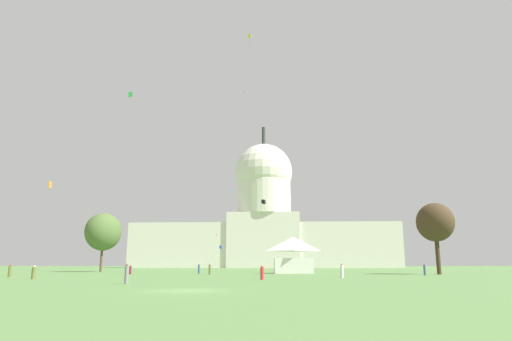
{
  "coord_description": "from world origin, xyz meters",
  "views": [
    {
      "loc": [
        5.99,
        -28.89,
        1.65
      ],
      "look_at": [
        -0.63,
        85.1,
        25.7
      ],
      "focal_mm": 31.27,
      "sensor_mm": 36.0,
      "label": 1
    }
  ],
  "objects_px": {
    "event_tent": "(293,255)",
    "tree_east_far": "(435,223)",
    "person_olive_mid_center": "(210,269)",
    "kite_blue_low": "(221,247)",
    "person_red_mid_right": "(262,273)",
    "kite_pink_high": "(245,92)",
    "kite_violet_mid": "(232,187)",
    "person_olive_near_tent": "(10,271)",
    "kite_black_mid": "(264,202)",
    "kite_green_high": "(131,94)",
    "capitol_building": "(264,223)",
    "person_denim_lawn_far_right": "(425,270)",
    "kite_orange_low": "(50,185)",
    "person_maroon_back_left": "(130,270)",
    "kite_white_high": "(259,180)",
    "person_grey_back_right": "(127,274)",
    "tree_west_mid": "(103,232)",
    "person_olive_back_center": "(34,273)",
    "person_white_mid_left": "(342,271)",
    "kite_yellow_high": "(250,37)",
    "kite_red_low": "(218,235)",
    "person_denim_near_tree_east": "(199,269)"
  },
  "relations": [
    {
      "from": "person_grey_back_right",
      "to": "person_red_mid_right",
      "type": "distance_m",
      "value": 15.75
    },
    {
      "from": "person_olive_near_tent",
      "to": "kite_green_high",
      "type": "distance_m",
      "value": 47.15
    },
    {
      "from": "tree_east_far",
      "to": "kite_yellow_high",
      "type": "xyz_separation_m",
      "value": [
        -32.48,
        11.2,
        41.43
      ]
    },
    {
      "from": "person_olive_near_tent",
      "to": "kite_yellow_high",
      "type": "xyz_separation_m",
      "value": [
        29.15,
        30.65,
        49.24
      ]
    },
    {
      "from": "capitol_building",
      "to": "kite_blue_low",
      "type": "distance_m",
      "value": 48.3
    },
    {
      "from": "kite_green_high",
      "to": "person_red_mid_right",
      "type": "bearing_deg",
      "value": 177.72
    },
    {
      "from": "person_maroon_back_left",
      "to": "kite_white_high",
      "type": "bearing_deg",
      "value": -29.75
    },
    {
      "from": "kite_orange_low",
      "to": "kite_red_low",
      "type": "relative_size",
      "value": 0.68
    },
    {
      "from": "tree_west_mid",
      "to": "event_tent",
      "type": "bearing_deg",
      "value": -18.96
    },
    {
      "from": "kite_black_mid",
      "to": "kite_violet_mid",
      "type": "bearing_deg",
      "value": 9.93
    },
    {
      "from": "person_olive_back_center",
      "to": "kite_blue_low",
      "type": "distance_m",
      "value": 125.06
    },
    {
      "from": "kite_green_high",
      "to": "kite_orange_low",
      "type": "bearing_deg",
      "value": 141.43
    },
    {
      "from": "person_maroon_back_left",
      "to": "person_red_mid_right",
      "type": "height_order",
      "value": "person_red_mid_right"
    },
    {
      "from": "person_olive_mid_center",
      "to": "kite_black_mid",
      "type": "xyz_separation_m",
      "value": [
        6.58,
        55.77,
        18.81
      ]
    },
    {
      "from": "kite_violet_mid",
      "to": "person_red_mid_right",
      "type": "bearing_deg",
      "value": 82.17
    },
    {
      "from": "event_tent",
      "to": "kite_black_mid",
      "type": "height_order",
      "value": "kite_black_mid"
    },
    {
      "from": "tree_west_mid",
      "to": "person_olive_back_center",
      "type": "height_order",
      "value": "tree_west_mid"
    },
    {
      "from": "person_white_mid_left",
      "to": "kite_yellow_high",
      "type": "xyz_separation_m",
      "value": [
        -13.77,
        32.25,
        49.2
      ]
    },
    {
      "from": "person_denim_near_tree_east",
      "to": "kite_green_high",
      "type": "distance_m",
      "value": 40.93
    },
    {
      "from": "capitol_building",
      "to": "kite_violet_mid",
      "type": "xyz_separation_m",
      "value": [
        -6.39,
        -84.26,
        3.38
      ]
    },
    {
      "from": "person_grey_back_right",
      "to": "person_red_mid_right",
      "type": "xyz_separation_m",
      "value": [
        11.12,
        11.15,
        -0.1
      ]
    },
    {
      "from": "person_olive_near_tent",
      "to": "kite_yellow_high",
      "type": "relative_size",
      "value": 0.59
    },
    {
      "from": "kite_black_mid",
      "to": "kite_red_low",
      "type": "relative_size",
      "value": 2.11
    },
    {
      "from": "tree_west_mid",
      "to": "kite_white_high",
      "type": "distance_m",
      "value": 91.67
    },
    {
      "from": "person_maroon_back_left",
      "to": "kite_white_high",
      "type": "xyz_separation_m",
      "value": [
        15.91,
        106.18,
        34.7
      ]
    },
    {
      "from": "person_denim_lawn_far_right",
      "to": "capitol_building",
      "type": "bearing_deg",
      "value": 83.62
    },
    {
      "from": "tree_west_mid",
      "to": "person_maroon_back_left",
      "type": "height_order",
      "value": "tree_west_mid"
    },
    {
      "from": "kite_violet_mid",
      "to": "person_olive_near_tent",
      "type": "bearing_deg",
      "value": 58.32
    },
    {
      "from": "person_olive_mid_center",
      "to": "kite_blue_low",
      "type": "relative_size",
      "value": 0.46
    },
    {
      "from": "kite_green_high",
      "to": "kite_red_low",
      "type": "height_order",
      "value": "kite_green_high"
    },
    {
      "from": "capitol_building",
      "to": "kite_violet_mid",
      "type": "relative_size",
      "value": 50.36
    },
    {
      "from": "person_grey_back_right",
      "to": "kite_blue_low",
      "type": "relative_size",
      "value": 0.46
    },
    {
      "from": "tree_west_mid",
      "to": "kite_red_low",
      "type": "bearing_deg",
      "value": 82.7
    },
    {
      "from": "person_olive_mid_center",
      "to": "kite_black_mid",
      "type": "distance_m",
      "value": 59.22
    },
    {
      "from": "tree_west_mid",
      "to": "person_red_mid_right",
      "type": "bearing_deg",
      "value": -52.07
    },
    {
      "from": "person_denim_near_tree_east",
      "to": "kite_yellow_high",
      "type": "distance_m",
      "value": 50.62
    },
    {
      "from": "kite_black_mid",
      "to": "kite_orange_low",
      "type": "height_order",
      "value": "kite_black_mid"
    },
    {
      "from": "person_red_mid_right",
      "to": "kite_red_low",
      "type": "distance_m",
      "value": 145.37
    },
    {
      "from": "person_red_mid_right",
      "to": "kite_blue_low",
      "type": "distance_m",
      "value": 126.63
    },
    {
      "from": "person_grey_back_right",
      "to": "kite_black_mid",
      "type": "relative_size",
      "value": 0.57
    },
    {
      "from": "person_maroon_back_left",
      "to": "kite_red_low",
      "type": "xyz_separation_m",
      "value": [
        -2.72,
        118.26,
        13.07
      ]
    },
    {
      "from": "person_denim_near_tree_east",
      "to": "person_olive_mid_center",
      "type": "height_order",
      "value": "person_denim_near_tree_east"
    },
    {
      "from": "person_grey_back_right",
      "to": "kite_pink_high",
      "type": "distance_m",
      "value": 119.87
    },
    {
      "from": "event_tent",
      "to": "kite_blue_low",
      "type": "bearing_deg",
      "value": 102.48
    },
    {
      "from": "person_red_mid_right",
      "to": "person_olive_mid_center",
      "type": "bearing_deg",
      "value": -135.68
    },
    {
      "from": "tree_east_far",
      "to": "kite_pink_high",
      "type": "height_order",
      "value": "kite_pink_high"
    },
    {
      "from": "event_tent",
      "to": "tree_east_far",
      "type": "relative_size",
      "value": 0.64
    },
    {
      "from": "kite_yellow_high",
      "to": "kite_red_low",
      "type": "xyz_separation_m",
      "value": [
        -21.24,
        103.58,
        -36.2
      ]
    },
    {
      "from": "person_olive_near_tent",
      "to": "kite_black_mid",
      "type": "bearing_deg",
      "value": -34.3
    },
    {
      "from": "person_denim_near_tree_east",
      "to": "kite_yellow_high",
      "type": "relative_size",
      "value": 0.65
    }
  ]
}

